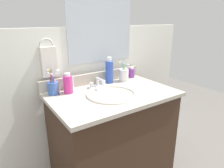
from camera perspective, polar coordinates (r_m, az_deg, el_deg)
vanity_cabinet at (r=1.67m, az=0.25°, el=-16.56°), size 0.88×0.54×0.81m
countertop at (r=1.47m, az=0.27°, el=-3.04°), size 0.91×0.59×0.03m
backsplash at (r=1.68m, az=-5.17°, el=1.74°), size 0.91×0.02×0.09m
back_wall at (r=1.82m, az=-5.92°, el=-4.92°), size 2.01×0.04×1.30m
mirror_panel at (r=1.70m, az=-3.20°, el=15.81°), size 0.60×0.01×0.56m
towel_ring at (r=1.53m, az=-18.22°, el=10.53°), size 0.10×0.01×0.10m
hand_towel at (r=1.53m, az=-17.58°, el=6.02°), size 0.11×0.04×0.22m
sink_basin at (r=1.45m, az=-0.08°, el=-4.15°), size 0.37×0.37×0.11m
faucet at (r=1.58m, az=-4.02°, el=0.02°), size 0.16×0.10×0.08m
bottle_soap_pink at (r=1.48m, az=-12.44°, el=0.02°), size 0.07×0.07×0.15m
bottle_gel_clear at (r=1.57m, az=-11.80°, el=0.45°), size 0.05×0.05×0.11m
bottle_shampoo_blue at (r=1.68m, az=-0.75°, el=3.61°), size 0.07×0.07×0.22m
bottle_cream_purple at (r=1.86m, az=5.66°, el=3.23°), size 0.05×0.05×0.10m
cup_white_ceramic at (r=1.74m, az=3.42°, el=2.64°), size 0.08×0.08×0.19m
cup_blue_plastic at (r=1.49m, az=-16.49°, el=-0.87°), size 0.09×0.09×0.19m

